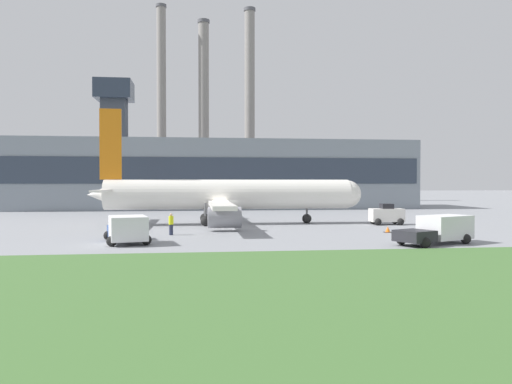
{
  "coord_description": "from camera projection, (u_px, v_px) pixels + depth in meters",
  "views": [
    {
      "loc": [
        -2.96,
        -47.97,
        4.25
      ],
      "look_at": [
        3.23,
        2.65,
        3.26
      ],
      "focal_mm": 35.0,
      "sensor_mm": 36.0,
      "label": 1
    }
  ],
  "objects": [
    {
      "name": "airplane",
      "position": [
        225.0,
        196.0,
        50.62
      ],
      "size": [
        27.83,
        26.81,
        11.51
      ],
      "color": "white",
      "rests_on": "ground_plane"
    },
    {
      "name": "fuel_truck",
      "position": [
        438.0,
        230.0,
        34.37
      ],
      "size": [
        6.27,
        4.39,
        1.94
      ],
      "color": "#232328",
      "rests_on": "ground_plane"
    },
    {
      "name": "smokestack_left",
      "position": [
        161.0,
        103.0,
        115.3
      ],
      "size": [
        2.44,
        2.44,
        45.27
      ],
      "color": "gray",
      "rests_on": "ground_plane"
    },
    {
      "name": "traffic_cone_near_nose",
      "position": [
        388.0,
        230.0,
        42.27
      ],
      "size": [
        0.64,
        0.64,
        0.51
      ],
      "color": "black",
      "rests_on": "ground_plane"
    },
    {
      "name": "terminal_building",
      "position": [
        210.0,
        174.0,
        82.79
      ],
      "size": [
        65.13,
        15.76,
        20.69
      ],
      "color": "gray",
      "rests_on": "ground_plane"
    },
    {
      "name": "smokestack_right",
      "position": [
        204.0,
        110.0,
        116.09
      ],
      "size": [
        2.79,
        2.79,
        42.0
      ],
      "color": "gray",
      "rests_on": "ground_plane"
    },
    {
      "name": "ground_plane",
      "position": [
        226.0,
        226.0,
        48.05
      ],
      "size": [
        400.0,
        400.0,
        0.0
      ],
      "primitive_type": "plane",
      "color": "gray"
    },
    {
      "name": "ground_crew_person",
      "position": [
        171.0,
        224.0,
        40.18
      ],
      "size": [
        0.53,
        0.53,
        1.76
      ],
      "color": "#23283D",
      "rests_on": "ground_plane"
    },
    {
      "name": "grass_strip",
      "position": [
        321.0,
        360.0,
        11.83
      ],
      "size": [
        240.0,
        37.0,
        0.06
      ],
      "color": "#426B33",
      "rests_on": "ground_plane"
    },
    {
      "name": "baggage_truck",
      "position": [
        127.0,
        229.0,
        34.74
      ],
      "size": [
        3.75,
        5.73,
        1.94
      ],
      "color": "#2D4C93",
      "rests_on": "ground_plane"
    },
    {
      "name": "smokestack_far",
      "position": [
        250.0,
        104.0,
        113.2
      ],
      "size": [
        2.66,
        2.66,
        43.71
      ],
      "color": "gray",
      "rests_on": "ground_plane"
    },
    {
      "name": "pushback_tug",
      "position": [
        387.0,
        215.0,
        50.04
      ],
      "size": [
        3.33,
        2.39,
        2.11
      ],
      "color": "white",
      "rests_on": "ground_plane"
    }
  ]
}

